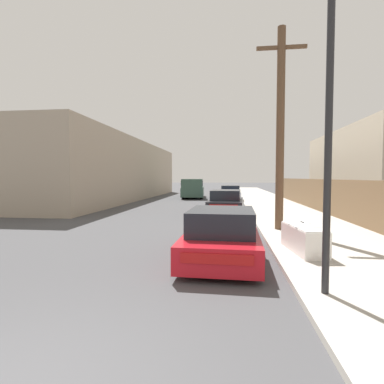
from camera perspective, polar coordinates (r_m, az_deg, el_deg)
sidewalk_curb at (r=25.94m, az=14.15°, el=-1.68°), size 4.20×63.00×0.12m
discarded_fridge at (r=8.44m, az=20.48°, el=-8.33°), size 0.86×1.87×0.71m
parked_sports_car_red at (r=7.73m, az=5.77°, el=-8.30°), size 1.92×4.26×1.29m
car_parked_mid at (r=16.75m, az=6.52°, el=-2.07°), size 2.03×4.12×1.36m
car_parked_far at (r=26.08m, az=7.37°, el=-0.33°), size 1.84×4.44×1.36m
pickup_truck at (r=29.47m, az=0.18°, el=0.65°), size 2.44×5.78×1.89m
utility_pole at (r=11.78m, az=16.48°, el=11.89°), size 1.80×0.30×7.43m
street_lamp at (r=5.52m, az=24.64°, el=13.34°), size 0.26×0.26×5.19m
wooden_fence at (r=18.11m, az=23.68°, el=-0.66°), size 0.08×32.57×1.83m
building_left_block at (r=29.70m, az=-15.43°, el=3.96°), size 7.00×27.06×5.40m
building_right_house at (r=25.30m, az=31.98°, el=3.90°), size 6.00×13.59×5.45m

